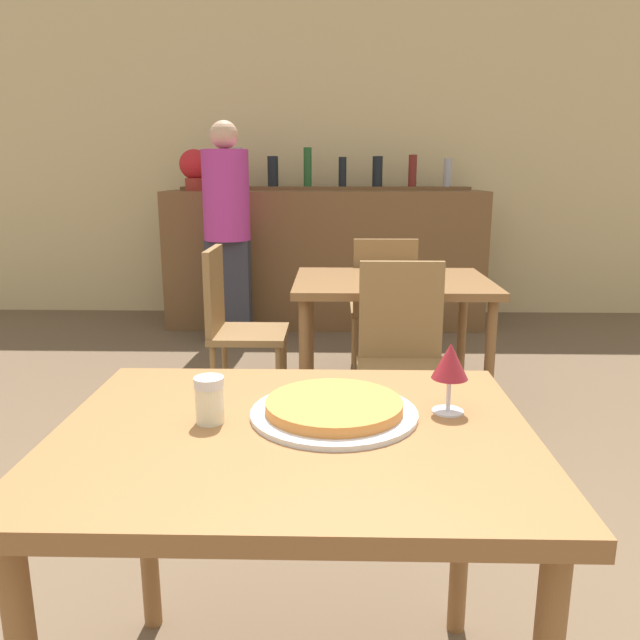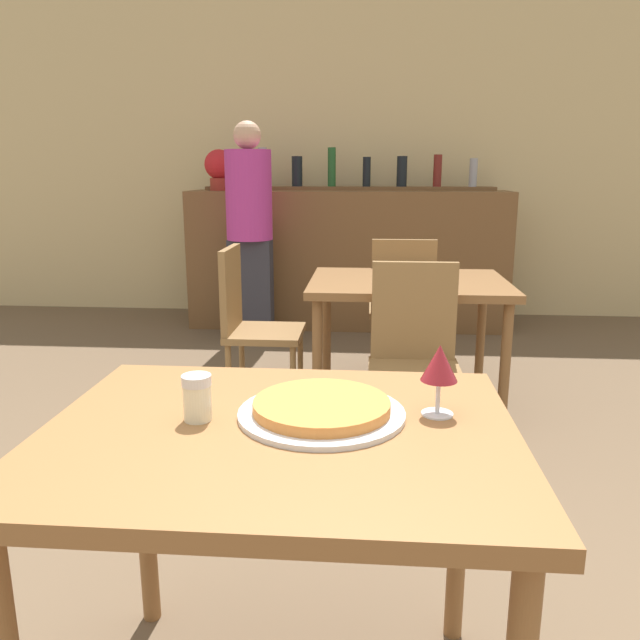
# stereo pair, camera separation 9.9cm
# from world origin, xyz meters

# --- Properties ---
(wall_back) EXTENTS (8.00, 0.05, 2.80)m
(wall_back) POSITION_xyz_m (0.00, 4.49, 1.40)
(wall_back) COLOR #D1B784
(wall_back) RESTS_ON ground_plane
(dining_table_near) EXTENTS (0.99, 0.79, 0.76)m
(dining_table_near) POSITION_xyz_m (0.00, 0.00, 0.67)
(dining_table_near) COLOR brown
(dining_table_near) RESTS_ON ground_plane
(dining_table_far) EXTENTS (1.02, 0.79, 0.73)m
(dining_table_far) POSITION_xyz_m (0.39, 2.03, 0.64)
(dining_table_far) COLOR brown
(dining_table_far) RESTS_ON ground_plane
(bar_counter) EXTENTS (2.60, 0.56, 1.12)m
(bar_counter) POSITION_xyz_m (0.00, 3.98, 0.56)
(bar_counter) COLOR brown
(bar_counter) RESTS_ON ground_plane
(bar_back_shelf) EXTENTS (2.39, 0.24, 0.35)m
(bar_back_shelf) POSITION_xyz_m (-0.02, 4.12, 1.19)
(bar_back_shelf) COLOR brown
(bar_back_shelf) RESTS_ON bar_counter
(chair_far_side_front) EXTENTS (0.40, 0.40, 0.89)m
(chair_far_side_front) POSITION_xyz_m (0.39, 1.46, 0.50)
(chair_far_side_front) COLOR olive
(chair_far_side_front) RESTS_ON ground_plane
(chair_far_side_back) EXTENTS (0.40, 0.40, 0.89)m
(chair_far_side_back) POSITION_xyz_m (0.39, 2.59, 0.50)
(chair_far_side_back) COLOR olive
(chair_far_side_back) RESTS_ON ground_plane
(chair_far_side_left) EXTENTS (0.40, 0.40, 0.89)m
(chair_far_side_left) POSITION_xyz_m (-0.45, 2.03, 0.50)
(chair_far_side_left) COLOR olive
(chair_far_side_left) RESTS_ON ground_plane
(pizza_tray) EXTENTS (0.37, 0.37, 0.04)m
(pizza_tray) POSITION_xyz_m (0.08, 0.07, 0.77)
(pizza_tray) COLOR silver
(pizza_tray) RESTS_ON dining_table_near
(cheese_shaker) EXTENTS (0.06, 0.06, 0.10)m
(cheese_shaker) POSITION_xyz_m (-0.18, 0.03, 0.81)
(cheese_shaker) COLOR beige
(cheese_shaker) RESTS_ON dining_table_near
(person_standing) EXTENTS (0.34, 0.34, 1.63)m
(person_standing) POSITION_xyz_m (-0.71, 3.40, 0.88)
(person_standing) COLOR #2D2D38
(person_standing) RESTS_ON ground_plane
(wine_glass) EXTENTS (0.08, 0.08, 0.16)m
(wine_glass) POSITION_xyz_m (0.34, 0.10, 0.87)
(wine_glass) COLOR silver
(wine_glass) RESTS_ON dining_table_near
(potted_plant) EXTENTS (0.24, 0.24, 0.33)m
(potted_plant) POSITION_xyz_m (-1.05, 3.93, 1.30)
(potted_plant) COLOR maroon
(potted_plant) RESTS_ON bar_counter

